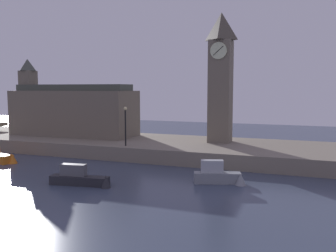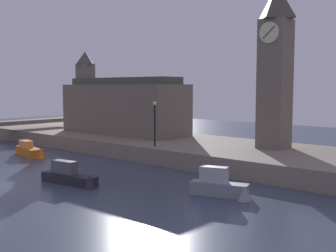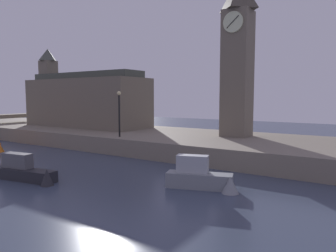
# 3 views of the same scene
# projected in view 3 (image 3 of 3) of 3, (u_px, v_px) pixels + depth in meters

# --- Properties ---
(far_embankment) EXTENTS (70.00, 12.00, 1.50)m
(far_embankment) POSITION_uv_depth(u_px,v_px,m) (134.00, 138.00, 34.42)
(far_embankment) COLOR slate
(far_embankment) RESTS_ON ground
(clock_tower) EXTENTS (2.63, 2.66, 14.37)m
(clock_tower) POSITION_uv_depth(u_px,v_px,m) (238.00, 55.00, 28.98)
(clock_tower) COLOR #6B6051
(clock_tower) RESTS_ON far_embankment
(parliament_hall) EXTENTS (16.35, 5.78, 10.03)m
(parliament_hall) POSITION_uv_depth(u_px,v_px,m) (84.00, 100.00, 39.57)
(parliament_hall) COLOR #6B6051
(parliament_hall) RESTS_ON far_embankment
(streetlamp) EXTENTS (0.36, 0.36, 4.15)m
(streetlamp) POSITION_uv_depth(u_px,v_px,m) (119.00, 109.00, 28.88)
(streetlamp) COLOR black
(streetlamp) RESTS_ON far_embankment
(boat_barge_dark) EXTENTS (5.29, 1.75, 1.82)m
(boat_barge_dark) POSITION_uv_depth(u_px,v_px,m) (26.00, 172.00, 19.68)
(boat_barge_dark) COLOR #232328
(boat_barge_dark) RESTS_ON ground
(boat_cruiser_grey) EXTENTS (4.35, 2.12, 1.84)m
(boat_cruiser_grey) POSITION_uv_depth(u_px,v_px,m) (202.00, 177.00, 17.96)
(boat_cruiser_grey) COLOR gray
(boat_cruiser_grey) RESTS_ON ground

